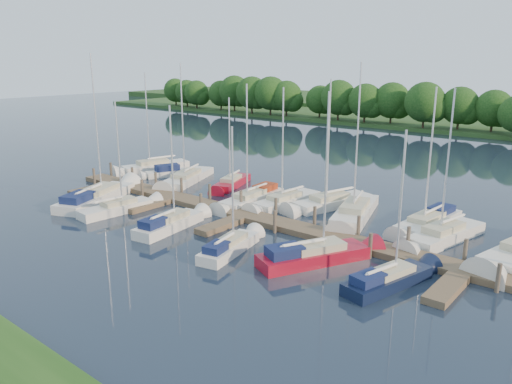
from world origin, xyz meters
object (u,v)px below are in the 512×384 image
Objects in this scene: dock at (241,218)px; sailboat_s_2 at (171,224)px; sailboat_n_5 at (284,203)px; motorboat at (166,173)px; sailboat_n_0 at (152,168)px.

sailboat_s_2 is (-2.59, -4.61, 0.14)m from dock.
sailboat_n_5 is 10.11m from sailboat_s_2.
sailboat_n_5 is 1.09× the size of sailboat_s_2.
motorboat is at bearing 1.46° from sailboat_n_5.
sailboat_n_0 reaches higher than dock.
sailboat_n_0 reaches higher than sailboat_s_2.
sailboat_s_2 is at bearing 164.05° from motorboat.
sailboat_n_0 is 3.19m from motorboat.
motorboat is 0.50× the size of sailboat_n_5.
sailboat_n_0 is (-18.51, 6.84, 0.08)m from dock.
dock is at bearing 175.42° from sailboat_n_0.
sailboat_n_0 is 18.82m from sailboat_n_5.
sailboat_n_0 is at bearing 136.11° from sailboat_s_2.
sailboat_s_2 is (12.83, -10.65, 0.01)m from motorboat.
sailboat_s_2 reaches higher than dock.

